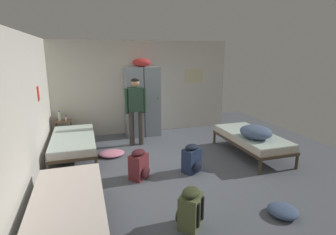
% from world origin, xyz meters
% --- Properties ---
extents(ground_plane, '(8.14, 8.14, 0.00)m').
position_xyz_m(ground_plane, '(0.00, 0.00, 0.00)').
color(ground_plane, '#565B66').
extents(room_backdrop, '(4.96, 5.14, 2.53)m').
position_xyz_m(room_backdrop, '(-1.24, 1.27, 1.27)').
color(room_backdrop, beige).
rests_on(room_backdrop, ground_plane).
extents(locker_bank, '(0.90, 0.55, 2.07)m').
position_xyz_m(locker_bank, '(-0.09, 2.26, 0.97)').
color(locker_bank, '#8C99A3').
rests_on(locker_bank, ground_plane).
extents(shelf_unit, '(0.38, 0.30, 0.57)m').
position_xyz_m(shelf_unit, '(-2.12, 2.22, 0.35)').
color(shelf_unit, brown).
rests_on(shelf_unit, ground_plane).
extents(bed_right, '(0.90, 1.90, 0.49)m').
position_xyz_m(bed_right, '(1.87, 0.07, 0.38)').
color(bed_right, '#473828').
rests_on(bed_right, ground_plane).
extents(bed_left_front, '(0.90, 1.90, 0.49)m').
position_xyz_m(bed_left_front, '(-1.87, -1.47, 0.38)').
color(bed_left_front, '#473828').
rests_on(bed_left_front, ground_plane).
extents(bed_left_rear, '(0.90, 1.90, 0.49)m').
position_xyz_m(bed_left_rear, '(-1.87, 1.07, 0.38)').
color(bed_left_rear, '#473828').
rests_on(bed_left_rear, ground_plane).
extents(bedding_heap, '(0.62, 0.71, 0.26)m').
position_xyz_m(bedding_heap, '(1.77, -0.20, 0.62)').
color(bedding_heap, slate).
rests_on(bedding_heap, bed_right).
extents(person_traveler, '(0.52, 0.23, 1.63)m').
position_xyz_m(person_traveler, '(-0.42, 1.50, 0.99)').
color(person_traveler, '#3D3833').
rests_on(person_traveler, ground_plane).
extents(water_bottle, '(0.07, 0.07, 0.25)m').
position_xyz_m(water_bottle, '(-2.20, 2.24, 0.69)').
color(water_bottle, silver).
rests_on(water_bottle, shelf_unit).
extents(lotion_bottle, '(0.05, 0.05, 0.14)m').
position_xyz_m(lotion_bottle, '(-2.05, 2.18, 0.63)').
color(lotion_bottle, beige).
rests_on(lotion_bottle, shelf_unit).
extents(backpack_maroon, '(0.42, 0.42, 0.55)m').
position_xyz_m(backpack_maroon, '(-0.73, -0.33, 0.26)').
color(backpack_maroon, maroon).
rests_on(backpack_maroon, ground_plane).
extents(backpack_olive, '(0.42, 0.42, 0.55)m').
position_xyz_m(backpack_olive, '(-0.38, -1.88, 0.26)').
color(backpack_olive, '#566038').
rests_on(backpack_olive, ground_plane).
extents(backpack_navy, '(0.39, 0.41, 0.55)m').
position_xyz_m(backpack_navy, '(0.28, -0.36, 0.26)').
color(backpack_navy, navy).
rests_on(backpack_navy, ground_plane).
extents(clothes_pile_denim, '(0.41, 0.43, 0.13)m').
position_xyz_m(clothes_pile_denim, '(0.97, -2.03, 0.07)').
color(clothes_pile_denim, '#42567A').
rests_on(clothes_pile_denim, ground_plane).
extents(clothes_pile_pink, '(0.56, 0.47, 0.11)m').
position_xyz_m(clothes_pile_pink, '(-1.09, 0.94, 0.05)').
color(clothes_pile_pink, pink).
rests_on(clothes_pile_pink, ground_plane).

